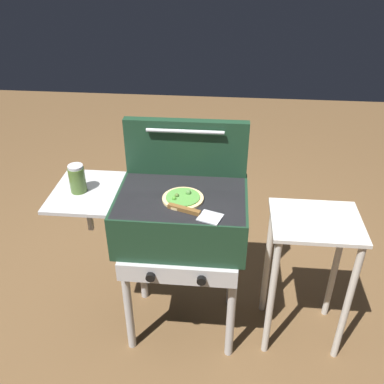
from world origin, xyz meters
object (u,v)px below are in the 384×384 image
Objects in this scene: pizza_veggie at (183,198)px; spatula at (195,213)px; grill at (179,219)px; sauce_jar at (77,179)px; prep_table at (310,256)px.

spatula is (0.07, -0.11, -0.00)m from pizza_veggie.
sauce_jar is (-0.49, -0.01, 0.21)m from grill.
prep_table is at bearing 0.37° from grill.
sauce_jar is at bearing 176.78° from pizza_veggie.
prep_table is (0.67, 0.00, -0.19)m from grill.
grill is 6.72× the size of sauce_jar.
pizza_veggie reaches higher than spatula.
grill is at bearing 121.16° from spatula.
pizza_veggie is 0.75× the size of spatula.
spatula is (0.09, -0.15, 0.15)m from grill.
sauce_jar is 0.61m from spatula.
sauce_jar reaches higher than grill.
sauce_jar is at bearing -179.47° from prep_table.
prep_table is (0.58, 0.15, -0.34)m from spatula.
sauce_jar is (-0.52, 0.03, 0.06)m from pizza_veggie.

